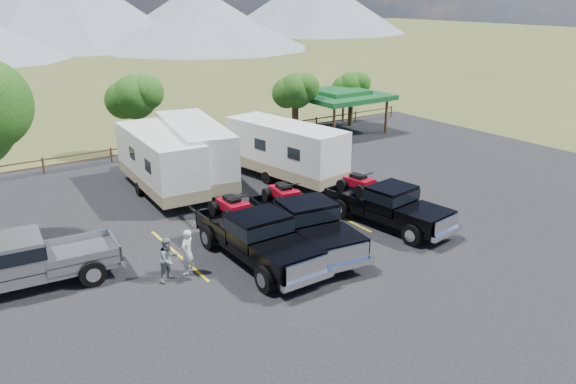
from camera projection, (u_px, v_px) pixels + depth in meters
ground at (355, 254)px, 22.81m from camera, size 320.00×320.00×0.00m
asphalt_lot at (311, 230)px, 25.13m from camera, size 44.00×34.00×0.04m
stall_lines at (299, 222)px, 25.90m from camera, size 12.12×5.50×0.01m
tree_ne_a at (296, 91)px, 39.64m from camera, size 3.11×2.92×4.76m
tree_ne_b at (351, 86)px, 43.73m from camera, size 2.77×2.59×4.27m
tree_north at (134, 97)px, 35.22m from camera, size 3.46×3.24×5.25m
rail_fence at (199, 140)px, 38.04m from camera, size 36.12×0.12×1.00m
pavilion at (339, 95)px, 42.00m from camera, size 6.20×6.20×3.22m
rig_left at (256, 235)px, 21.87m from camera, size 2.42×6.79×2.26m
rig_center at (304, 221)px, 23.17m from camera, size 3.10×7.07×2.28m
rig_right at (386, 203)px, 25.33m from camera, size 2.89×6.55×2.12m
trailer_left at (160, 162)px, 29.08m from camera, size 2.89×9.38×3.25m
trailer_center at (195, 153)px, 30.46m from camera, size 4.06×9.92×3.43m
trailer_right at (285, 151)px, 31.10m from camera, size 3.67×9.36×3.24m
pickup_silver at (24, 261)px, 19.84m from camera, size 6.77×2.80×1.98m
person_a at (187, 252)px, 20.89m from camera, size 0.77×0.68×1.78m
person_b at (168, 259)px, 20.42m from camera, size 0.98×0.87×1.69m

